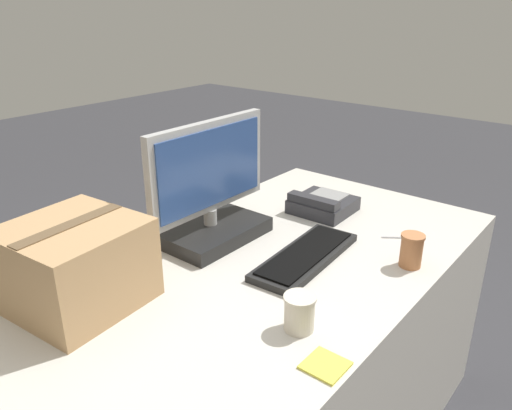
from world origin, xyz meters
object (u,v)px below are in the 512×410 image
Objects in this scene: monitor at (210,198)px; cardboard_box at (76,265)px; keyboard at (305,256)px; paper_cup_left at (299,313)px; spoon at (410,238)px; desk_phone at (322,204)px; sticky_note_pad at (325,365)px; paper_cup_right at (411,250)px.

cardboard_box is at bearing -179.71° from monitor.
monitor is at bearing 97.20° from keyboard.
spoon is at bearing -0.63° from paper_cup_left.
keyboard is 2.02× the size of desk_phone.
paper_cup_left reaches higher than spoon.
paper_cup_left is at bearing 58.47° from sticky_note_pad.
monitor reaches higher than spoon.
spoon is at bearing -29.79° from cardboard_box.
cardboard_box is (-0.91, 0.52, 0.11)m from spoon.
desk_phone is at bearing 32.61° from sticky_note_pad.
keyboard is 0.32m from paper_cup_right.
desk_phone is 0.94m from cardboard_box.
desk_phone is (0.35, 0.16, 0.02)m from keyboard.
desk_phone is at bearing 66.49° from paper_cup_right.
sticky_note_pad is (-0.72, -0.11, 0.00)m from spoon.
monitor is at bearing -177.14° from spoon.
keyboard is 3.47× the size of spoon.
cardboard_box reaches higher than paper_cup_left.
desk_phone is at bearing -10.58° from cardboard_box.
paper_cup_right is (-0.19, -0.43, 0.02)m from desk_phone.
paper_cup_right is 0.82× the size of spoon.
paper_cup_right reaches higher than sticky_note_pad.
monitor is 0.68m from spoon.
monitor is 0.58m from paper_cup_left.
paper_cup_left is at bearing 170.03° from paper_cup_right.
spoon is at bearing 22.81° from paper_cup_right.
sticky_note_pad is at bearing -175.84° from paper_cup_right.
paper_cup_right is at bearing -39.13° from cardboard_box.
paper_cup_right is at bearing 4.16° from sticky_note_pad.
paper_cup_left is 0.47m from paper_cup_right.
cardboard_box is at bearing 167.59° from desk_phone.
cardboard_box is at bearing 140.87° from paper_cup_right.
cardboard_box is (-0.50, -0.00, -0.03)m from monitor.
spoon is 0.37× the size of cardboard_box.
paper_cup_left is 1.03× the size of sticky_note_pad.
cardboard_box is at bearing 145.43° from keyboard.
keyboard is at bearing -154.06° from spoon.
cardboard_box is 0.67m from sticky_note_pad.
cardboard_box is (-0.73, 0.60, 0.06)m from paper_cup_right.
cardboard_box reaches higher than sticky_note_pad.
desk_phone is 0.74m from paper_cup_left.
monitor is 0.47m from desk_phone.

